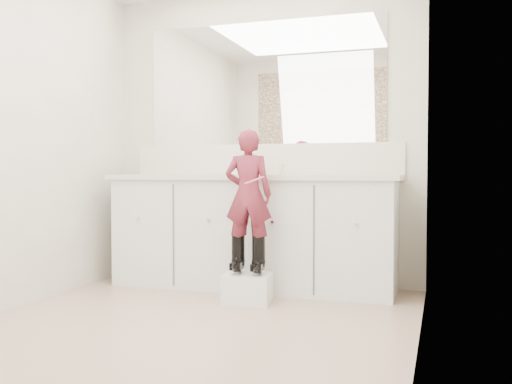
% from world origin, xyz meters
% --- Properties ---
extents(floor, '(3.00, 3.00, 0.00)m').
position_xyz_m(floor, '(0.00, 0.00, 0.00)').
color(floor, '#92745F').
rests_on(floor, ground).
extents(wall_back, '(2.60, 0.00, 2.60)m').
position_xyz_m(wall_back, '(0.00, 1.50, 1.20)').
color(wall_back, beige).
rests_on(wall_back, floor).
extents(wall_left, '(0.00, 3.00, 3.00)m').
position_xyz_m(wall_left, '(-1.30, 0.00, 1.20)').
color(wall_left, beige).
rests_on(wall_left, floor).
extents(wall_right, '(0.00, 3.00, 3.00)m').
position_xyz_m(wall_right, '(1.30, 0.00, 1.20)').
color(wall_right, beige).
rests_on(wall_right, floor).
extents(vanity_cabinet, '(2.20, 0.55, 0.85)m').
position_xyz_m(vanity_cabinet, '(0.00, 1.23, 0.42)').
color(vanity_cabinet, silver).
rests_on(vanity_cabinet, floor).
extents(countertop, '(2.28, 0.58, 0.04)m').
position_xyz_m(countertop, '(0.00, 1.21, 0.87)').
color(countertop, beige).
rests_on(countertop, vanity_cabinet).
extents(backsplash, '(2.28, 0.03, 0.25)m').
position_xyz_m(backsplash, '(0.00, 1.49, 1.02)').
color(backsplash, beige).
rests_on(backsplash, countertop).
extents(mirror, '(2.00, 0.02, 1.00)m').
position_xyz_m(mirror, '(0.00, 1.49, 1.64)').
color(mirror, white).
rests_on(mirror, wall_back).
extents(faucet, '(0.08, 0.08, 0.10)m').
position_xyz_m(faucet, '(0.00, 1.38, 0.94)').
color(faucet, silver).
rests_on(faucet, countertop).
extents(cup, '(0.10, 0.10, 0.09)m').
position_xyz_m(cup, '(0.20, 1.25, 0.93)').
color(cup, beige).
rests_on(cup, countertop).
extents(soap_bottle, '(0.09, 0.09, 0.18)m').
position_xyz_m(soap_bottle, '(-0.13, 1.25, 0.98)').
color(soap_bottle, white).
rests_on(soap_bottle, countertop).
extents(step_stool, '(0.35, 0.30, 0.20)m').
position_xyz_m(step_stool, '(0.13, 0.71, 0.10)').
color(step_stool, white).
rests_on(step_stool, floor).
extents(boot_left, '(0.12, 0.19, 0.27)m').
position_xyz_m(boot_left, '(0.06, 0.73, 0.34)').
color(boot_left, black).
rests_on(boot_left, step_stool).
extents(boot_right, '(0.12, 0.19, 0.27)m').
position_xyz_m(boot_right, '(0.21, 0.73, 0.34)').
color(boot_right, black).
rests_on(boot_right, step_stool).
extents(toddler, '(0.35, 0.26, 0.90)m').
position_xyz_m(toddler, '(0.13, 0.73, 0.75)').
color(toddler, '#B5374B').
rests_on(toddler, step_stool).
extents(toothbrush, '(0.14, 0.03, 0.06)m').
position_xyz_m(toothbrush, '(0.20, 0.65, 0.85)').
color(toothbrush, pink).
rests_on(toothbrush, toddler).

